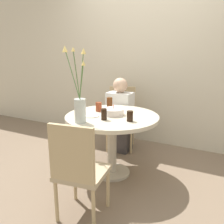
# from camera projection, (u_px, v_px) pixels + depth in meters

# --- Properties ---
(ground_plane) EXTENTS (16.00, 16.00, 0.00)m
(ground_plane) POSITION_uv_depth(u_px,v_px,m) (112.00, 173.00, 2.96)
(ground_plane) COLOR #7A6651
(wall_back) EXTENTS (8.00, 0.05, 2.60)m
(wall_back) POSITION_uv_depth(u_px,v_px,m) (150.00, 57.00, 3.67)
(wall_back) COLOR beige
(wall_back) RESTS_ON ground_plane
(dining_table) EXTENTS (1.04, 1.04, 0.71)m
(dining_table) POSITION_uv_depth(u_px,v_px,m) (112.00, 126.00, 2.81)
(dining_table) COLOR beige
(dining_table) RESTS_ON ground_plane
(chair_left_flank) EXTENTS (0.50, 0.50, 0.89)m
(chair_left_flank) POSITION_uv_depth(u_px,v_px,m) (121.00, 114.00, 3.65)
(chair_left_flank) COLOR tan
(chair_left_flank) RESTS_ON ground_plane
(chair_far_back) EXTENTS (0.45, 0.45, 0.89)m
(chair_far_back) POSITION_uv_depth(u_px,v_px,m) (78.00, 167.00, 2.05)
(chair_far_back) COLOR tan
(chair_far_back) RESTS_ON ground_plane
(birthday_cake) EXTENTS (0.23, 0.23, 0.12)m
(birthday_cake) POSITION_uv_depth(u_px,v_px,m) (113.00, 112.00, 2.80)
(birthday_cake) COLOR white
(birthday_cake) RESTS_ON dining_table
(flower_vase) EXTENTS (0.30, 0.25, 0.75)m
(flower_vase) POSITION_uv_depth(u_px,v_px,m) (79.00, 103.00, 2.47)
(flower_vase) COLOR silver
(flower_vase) RESTS_ON dining_table
(side_plate) EXTENTS (0.17, 0.17, 0.01)m
(side_plate) POSITION_uv_depth(u_px,v_px,m) (92.00, 116.00, 2.75)
(side_plate) COLOR silver
(side_plate) RESTS_ON dining_table
(drink_glass_0) EXTENTS (0.07, 0.07, 0.11)m
(drink_glass_0) POSITION_uv_depth(u_px,v_px,m) (99.00, 107.00, 2.94)
(drink_glass_0) COLOR maroon
(drink_glass_0) RESTS_ON dining_table
(drink_glass_1) EXTENTS (0.07, 0.07, 0.11)m
(drink_glass_1) POSITION_uv_depth(u_px,v_px,m) (130.00, 116.00, 2.55)
(drink_glass_1) COLOR black
(drink_glass_1) RESTS_ON dining_table
(drink_glass_2) EXTENTS (0.06, 0.06, 0.12)m
(drink_glass_2) POSITION_uv_depth(u_px,v_px,m) (104.00, 114.00, 2.61)
(drink_glass_2) COLOR black
(drink_glass_2) RESTS_ON dining_table
(drink_glass_3) EXTENTS (0.07, 0.07, 0.13)m
(drink_glass_3) POSITION_uv_depth(u_px,v_px,m) (110.00, 103.00, 3.12)
(drink_glass_3) COLOR #51280F
(drink_glass_3) RESTS_ON dining_table
(person_boy) EXTENTS (0.34, 0.24, 1.05)m
(person_boy) POSITION_uv_depth(u_px,v_px,m) (120.00, 117.00, 3.50)
(person_boy) COLOR #383333
(person_boy) RESTS_ON ground_plane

